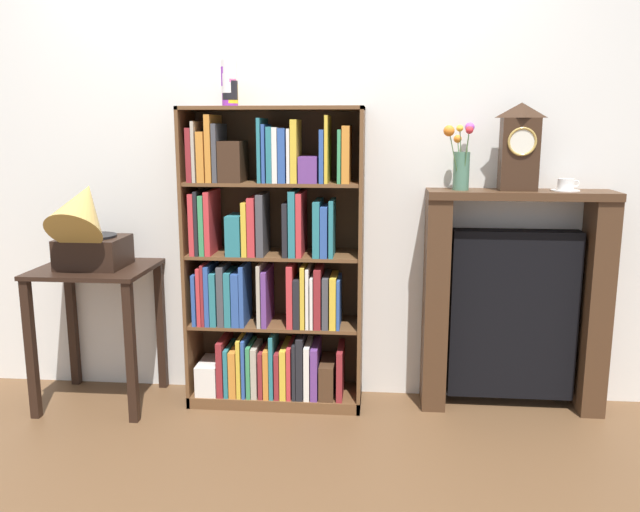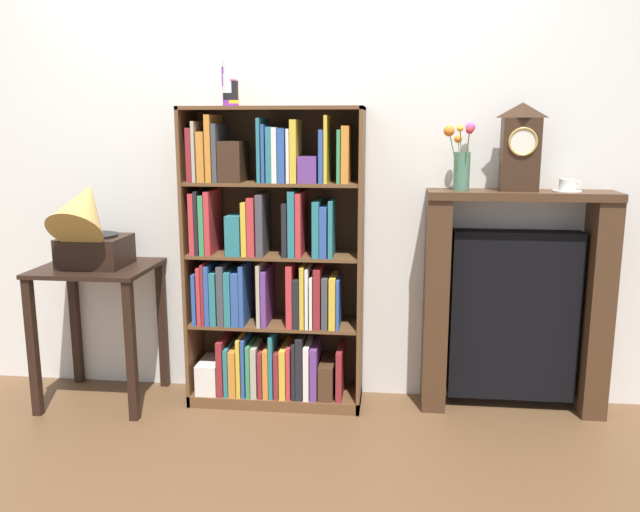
{
  "view_description": "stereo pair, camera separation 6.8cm",
  "coord_description": "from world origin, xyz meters",
  "px_view_note": "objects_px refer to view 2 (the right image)",
  "views": [
    {
      "loc": [
        0.54,
        -3.14,
        1.46
      ],
      "look_at": [
        0.24,
        0.13,
        0.8
      ],
      "focal_mm": 36.43,
      "sensor_mm": 36.0,
      "label": 1
    },
    {
      "loc": [
        0.61,
        -3.13,
        1.46
      ],
      "look_at": [
        0.24,
        0.13,
        0.8
      ],
      "focal_mm": 36.43,
      "sensor_mm": 36.0,
      "label": 2
    }
  ],
  "objects_px": {
    "flower_vase": "(461,161)",
    "gramophone": "(88,225)",
    "cup_stack": "(230,84)",
    "side_table_left": "(99,300)",
    "bookshelf": "(270,273)",
    "fireplace_mantel": "(515,304)",
    "teacup_with_saucer": "(567,186)",
    "mantel_clock": "(520,147)"
  },
  "relations": [
    {
      "from": "flower_vase",
      "to": "gramophone",
      "type": "bearing_deg",
      "value": -174.23
    },
    {
      "from": "cup_stack",
      "to": "side_table_left",
      "type": "distance_m",
      "value": 1.32
    },
    {
      "from": "bookshelf",
      "to": "flower_vase",
      "type": "xyz_separation_m",
      "value": [
        0.96,
        0.04,
        0.59
      ]
    },
    {
      "from": "fireplace_mantel",
      "to": "teacup_with_saucer",
      "type": "bearing_deg",
      "value": -5.06
    },
    {
      "from": "gramophone",
      "to": "fireplace_mantel",
      "type": "relative_size",
      "value": 0.46
    },
    {
      "from": "cup_stack",
      "to": "fireplace_mantel",
      "type": "distance_m",
      "value": 1.83
    },
    {
      "from": "cup_stack",
      "to": "fireplace_mantel",
      "type": "bearing_deg",
      "value": 0.52
    },
    {
      "from": "fireplace_mantel",
      "to": "side_table_left",
      "type": "bearing_deg",
      "value": -176.02
    },
    {
      "from": "gramophone",
      "to": "mantel_clock",
      "type": "relative_size",
      "value": 1.22
    },
    {
      "from": "bookshelf",
      "to": "fireplace_mantel",
      "type": "relative_size",
      "value": 1.36
    },
    {
      "from": "mantel_clock",
      "to": "teacup_with_saucer",
      "type": "xyz_separation_m",
      "value": [
        0.23,
        0.0,
        -0.19
      ]
    },
    {
      "from": "side_table_left",
      "to": "teacup_with_saucer",
      "type": "height_order",
      "value": "teacup_with_saucer"
    },
    {
      "from": "mantel_clock",
      "to": "flower_vase",
      "type": "xyz_separation_m",
      "value": [
        -0.28,
        -0.0,
        -0.07
      ]
    },
    {
      "from": "bookshelf",
      "to": "flower_vase",
      "type": "distance_m",
      "value": 1.12
    },
    {
      "from": "fireplace_mantel",
      "to": "mantel_clock",
      "type": "height_order",
      "value": "mantel_clock"
    },
    {
      "from": "side_table_left",
      "to": "cup_stack",
      "type": "bearing_deg",
      "value": 11.01
    },
    {
      "from": "bookshelf",
      "to": "cup_stack",
      "type": "bearing_deg",
      "value": 166.53
    },
    {
      "from": "cup_stack",
      "to": "teacup_with_saucer",
      "type": "bearing_deg",
      "value": -0.19
    },
    {
      "from": "fireplace_mantel",
      "to": "mantel_clock",
      "type": "bearing_deg",
      "value": -135.03
    },
    {
      "from": "bookshelf",
      "to": "gramophone",
      "type": "height_order",
      "value": "bookshelf"
    },
    {
      "from": "teacup_with_saucer",
      "to": "side_table_left",
      "type": "bearing_deg",
      "value": -176.83
    },
    {
      "from": "gramophone",
      "to": "flower_vase",
      "type": "bearing_deg",
      "value": 5.77
    },
    {
      "from": "fireplace_mantel",
      "to": "bookshelf",
      "type": "bearing_deg",
      "value": -177.22
    },
    {
      "from": "bookshelf",
      "to": "teacup_with_saucer",
      "type": "distance_m",
      "value": 1.55
    },
    {
      "from": "side_table_left",
      "to": "fireplace_mantel",
      "type": "height_order",
      "value": "fireplace_mantel"
    },
    {
      "from": "side_table_left",
      "to": "mantel_clock",
      "type": "height_order",
      "value": "mantel_clock"
    },
    {
      "from": "bookshelf",
      "to": "teacup_with_saucer",
      "type": "bearing_deg",
      "value": 1.65
    },
    {
      "from": "mantel_clock",
      "to": "flower_vase",
      "type": "relative_size",
      "value": 1.28
    },
    {
      "from": "cup_stack",
      "to": "mantel_clock",
      "type": "height_order",
      "value": "cup_stack"
    },
    {
      "from": "side_table_left",
      "to": "fireplace_mantel",
      "type": "bearing_deg",
      "value": 3.98
    },
    {
      "from": "flower_vase",
      "to": "teacup_with_saucer",
      "type": "distance_m",
      "value": 0.53
    },
    {
      "from": "side_table_left",
      "to": "fireplace_mantel",
      "type": "relative_size",
      "value": 0.65
    },
    {
      "from": "bookshelf",
      "to": "side_table_left",
      "type": "relative_size",
      "value": 2.09
    },
    {
      "from": "gramophone",
      "to": "fireplace_mantel",
      "type": "bearing_deg",
      "value": 5.62
    },
    {
      "from": "cup_stack",
      "to": "fireplace_mantel",
      "type": "relative_size",
      "value": 0.2
    },
    {
      "from": "side_table_left",
      "to": "gramophone",
      "type": "bearing_deg",
      "value": -90.0
    },
    {
      "from": "gramophone",
      "to": "flower_vase",
      "type": "xyz_separation_m",
      "value": [
        1.87,
        0.19,
        0.32
      ]
    },
    {
      "from": "bookshelf",
      "to": "cup_stack",
      "type": "relative_size",
      "value": 6.78
    },
    {
      "from": "side_table_left",
      "to": "flower_vase",
      "type": "relative_size",
      "value": 2.23
    },
    {
      "from": "gramophone",
      "to": "mantel_clock",
      "type": "bearing_deg",
      "value": 5.12
    },
    {
      "from": "mantel_clock",
      "to": "teacup_with_saucer",
      "type": "relative_size",
      "value": 3.07
    },
    {
      "from": "cup_stack",
      "to": "mantel_clock",
      "type": "xyz_separation_m",
      "value": [
        1.44,
        -0.01,
        -0.31
      ]
    }
  ]
}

